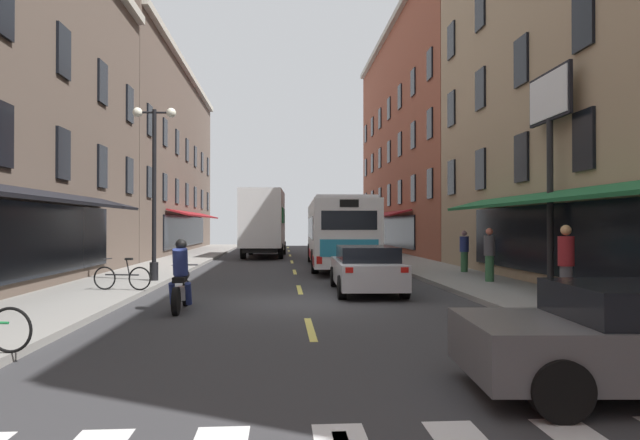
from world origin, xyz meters
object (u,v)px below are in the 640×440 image
(pedestrian_rear, at_px, (566,263))
(sedan_far, at_px, (366,268))
(bicycle_near, at_px, (122,277))
(street_lamp_twin, at_px, (154,185))
(pedestrian_mid, at_px, (464,251))
(box_truck, at_px, (264,223))
(motorcycle_rider, at_px, (181,280))
(pedestrian_far, at_px, (489,254))
(sedan_near, at_px, (267,242))
(transit_bus, at_px, (338,232))
(billboard_sign, at_px, (550,128))

(pedestrian_rear, bearing_deg, sedan_far, 167.88)
(bicycle_near, bearing_deg, street_lamp_twin, 84.52)
(pedestrian_mid, xyz_separation_m, street_lamp_twin, (-11.41, -2.67, 2.34))
(pedestrian_mid, height_order, street_lamp_twin, street_lamp_twin)
(box_truck, height_order, sedan_far, box_truck)
(motorcycle_rider, distance_m, pedestrian_mid, 12.73)
(pedestrian_mid, relative_size, pedestrian_far, 0.93)
(sedan_near, bearing_deg, box_truck, -89.90)
(box_truck, xyz_separation_m, sedan_near, (-0.01, 8.21, -1.39))
(pedestrian_rear, bearing_deg, motorcycle_rider, -153.03)
(bicycle_near, bearing_deg, pedestrian_rear, -18.39)
(sedan_far, bearing_deg, sedan_near, 97.67)
(sedan_far, xyz_separation_m, pedestrian_far, (4.28, 1.51, 0.34))
(sedan_near, xyz_separation_m, motorcycle_rider, (-1.21, -29.80, -0.00))
(pedestrian_far, bearing_deg, pedestrian_rear, -16.47)
(transit_bus, xyz_separation_m, street_lamp_twin, (-6.85, -7.13, 1.66))
(sedan_far, distance_m, pedestrian_rear, 5.59)
(sedan_far, bearing_deg, pedestrian_far, 19.38)
(billboard_sign, height_order, bicycle_near, billboard_sign)
(sedan_far, bearing_deg, box_truck, 100.97)
(transit_bus, xyz_separation_m, pedestrian_far, (4.14, -8.24, -0.61))
(sedan_near, bearing_deg, sedan_far, -82.33)
(billboard_sign, relative_size, motorcycle_rider, 3.00)
(sedan_near, distance_m, bicycle_near, 26.96)
(transit_bus, height_order, pedestrian_far, transit_bus)
(sedan_near, distance_m, street_lamp_twin, 24.33)
(billboard_sign, distance_m, motorcycle_rider, 10.93)
(transit_bus, bearing_deg, pedestrian_far, -63.31)
(billboard_sign, relative_size, box_truck, 0.76)
(billboard_sign, relative_size, pedestrian_mid, 3.82)
(sedan_near, height_order, pedestrian_far, pedestrian_far)
(motorcycle_rider, height_order, pedestrian_mid, pedestrian_mid)
(sedan_near, xyz_separation_m, pedestrian_mid, (8.28, -21.32, 0.26))
(box_truck, xyz_separation_m, bicycle_near, (-3.41, -18.53, -1.60))
(bicycle_near, bearing_deg, box_truck, 79.58)
(billboard_sign, relative_size, bicycle_near, 3.68)
(sedan_near, bearing_deg, pedestrian_far, -72.60)
(bicycle_near, bearing_deg, pedestrian_far, 8.30)
(billboard_sign, distance_m, box_truck, 21.36)
(motorcycle_rider, bearing_deg, bicycle_near, 125.50)
(billboard_sign, relative_size, pedestrian_far, 3.56)
(sedan_near, xyz_separation_m, sedan_far, (3.58, -26.61, -0.01))
(sedan_far, height_order, bicycle_near, sedan_far)
(sedan_near, relative_size, bicycle_near, 2.87)
(sedan_far, height_order, pedestrian_rear, pedestrian_rear)
(sedan_far, bearing_deg, motorcycle_rider, -146.36)
(sedan_near, height_order, bicycle_near, sedan_near)
(transit_bus, distance_m, sedan_near, 17.29)
(pedestrian_mid, bearing_deg, box_truck, -146.52)
(transit_bus, height_order, sedan_near, transit_bus)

